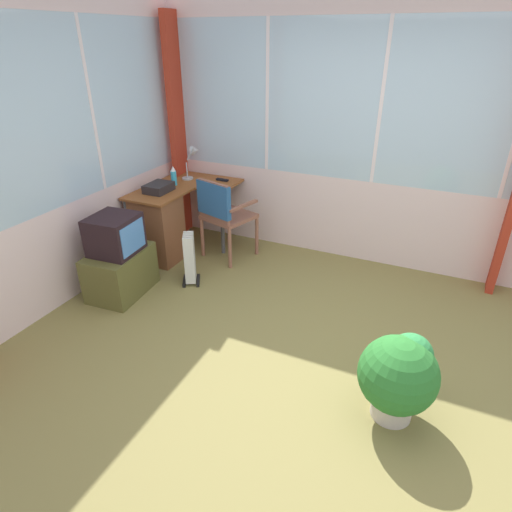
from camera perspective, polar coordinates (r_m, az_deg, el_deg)
name	(u,v)px	position (r m, az deg, el deg)	size (l,w,h in m)	color
ground	(306,371)	(3.43, 6.65, -15.00)	(4.96, 5.78, 0.06)	olive
north_window_panel	(39,165)	(4.08, -26.95, 10.79)	(3.96, 0.07, 2.63)	silver
east_window_panel	(377,143)	(4.62, 15.82, 14.32)	(0.07, 4.78, 2.63)	silver
curtain_corner	(179,131)	(5.36, -10.26, 16.07)	(0.33, 0.07, 2.53)	#B2321F
desk	(160,224)	(4.87, -12.65, 4.17)	(1.16, 0.90, 0.76)	brown
desk_lamp	(193,157)	(5.16, -8.37, 12.96)	(0.22, 0.19, 0.38)	#B2B7BC
tv_remote	(222,180)	(5.08, -4.55, 10.11)	(0.04, 0.15, 0.02)	black
spray_bottle	(174,176)	(4.98, -10.94, 10.46)	(0.06, 0.06, 0.22)	#38B6E0
paper_tray	(159,188)	(4.80, -12.87, 8.90)	(0.30, 0.23, 0.09)	#272324
wooden_armchair	(221,209)	(4.67, -4.73, 6.24)	(0.60, 0.60, 0.93)	#905A46
tv_on_stand	(119,260)	(4.30, -17.85, -0.55)	(0.67, 0.49, 0.81)	brown
space_heater	(190,257)	(4.38, -8.84, -0.17)	(0.29, 0.26, 0.54)	silver
potted_plant	(399,374)	(2.98, 18.58, -14.73)	(0.51, 0.51, 0.60)	beige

